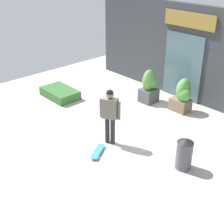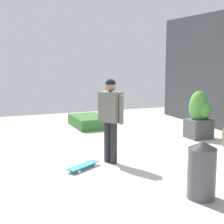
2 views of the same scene
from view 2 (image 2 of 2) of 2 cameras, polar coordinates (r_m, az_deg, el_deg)
name	(u,v)px [view 2 (image 2 of 2)]	position (r m, az deg, el deg)	size (l,w,h in m)	color
ground_plane	(145,153)	(7.45, 5.56, -6.81)	(12.00, 12.00, 0.00)	#B2ADA3
skateboarder	(111,112)	(6.54, -0.24, -0.05)	(0.54, 0.43, 1.63)	#28282D
skateboard	(83,166)	(6.38, -4.81, -8.91)	(0.55, 0.72, 0.08)	teal
planter_box_mid	(199,113)	(8.97, 14.29, -0.23)	(0.63, 0.64, 1.21)	#47474C
trash_bin	(202,170)	(5.15, 14.75, -9.34)	(0.42, 0.42, 0.84)	#4C4C51
hedge_ledge	(89,121)	(10.24, -3.91, -1.57)	(1.42, 0.90, 0.32)	#33662D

